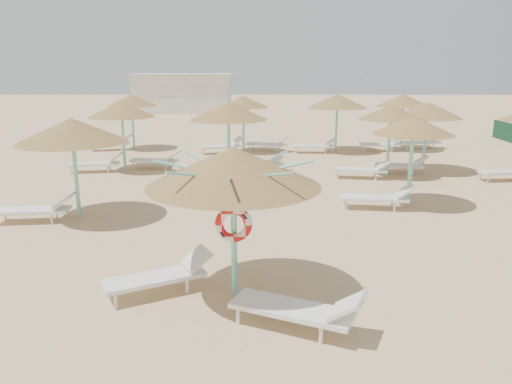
{
  "coord_description": "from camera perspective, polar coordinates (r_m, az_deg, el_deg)",
  "views": [
    {
      "loc": [
        0.62,
        -8.71,
        4.1
      ],
      "look_at": [
        0.53,
        2.12,
        1.3
      ],
      "focal_mm": 35.0,
      "sensor_mm": 36.0,
      "label": 1
    }
  ],
  "objects": [
    {
      "name": "main_palapa",
      "position": [
        8.56,
        -2.62,
        2.81
      ],
      "size": [
        3.04,
        3.04,
        2.72
      ],
      "color": "#7AD4C5",
      "rests_on": "ground"
    },
    {
      "name": "palapa_field",
      "position": [
        19.26,
        6.78,
        9.04
      ],
      "size": [
        19.57,
        13.97,
        2.73
      ],
      "color": "#7AD4C5",
      "rests_on": "ground"
    },
    {
      "name": "lounger_main_a",
      "position": [
        9.41,
        -10.71,
        -9.31
      ],
      "size": [
        2.01,
        1.44,
        0.71
      ],
      "rotation": [
        0.0,
        0.0,
        0.49
      ],
      "color": "white",
      "rests_on": "ground"
    },
    {
      "name": "lounger_main_b",
      "position": [
        8.06,
        5.09,
        -13.15
      ],
      "size": [
        2.18,
        1.43,
        0.76
      ],
      "rotation": [
        0.0,
        0.0,
        -0.42
      ],
      "color": "white",
      "rests_on": "ground"
    },
    {
      "name": "service_hut",
      "position": [
        44.28,
        -8.3,
        11.15
      ],
      "size": [
        8.4,
        4.4,
        3.25
      ],
      "color": "silver",
      "rests_on": "ground"
    },
    {
      "name": "ground",
      "position": [
        9.64,
        -3.3,
        -10.68
      ],
      "size": [
        120.0,
        120.0,
        0.0
      ],
      "primitive_type": "plane",
      "color": "tan",
      "rests_on": "ground"
    }
  ]
}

